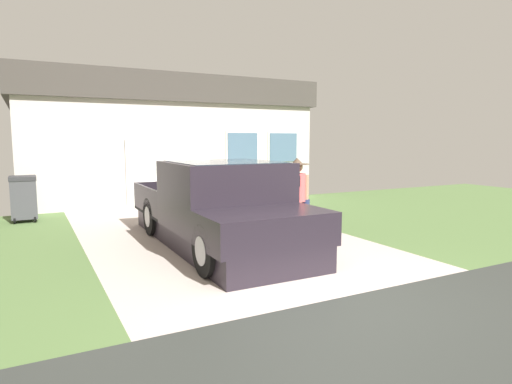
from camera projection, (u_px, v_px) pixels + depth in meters
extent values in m
cube|color=#BFAEA4|center=(208.00, 234.00, 9.55)|extent=(5.20, 9.00, 0.06)
cube|color=#53703C|center=(466.00, 206.00, 13.52)|extent=(12.00, 9.00, 0.06)
cube|color=black|center=(215.00, 233.00, 8.53)|extent=(1.86, 5.28, 0.42)
cube|color=black|center=(225.00, 195.00, 8.01)|extent=(2.00, 1.99, 1.21)
cube|color=#1E2833|center=(224.00, 175.00, 7.97)|extent=(1.76, 1.83, 0.51)
cube|color=black|center=(266.00, 228.00, 6.66)|extent=(2.00, 1.18, 0.52)
cube|color=black|center=(189.00, 210.00, 9.89)|extent=(2.01, 2.13, 0.06)
cube|color=black|center=(228.00, 195.00, 10.30)|extent=(0.07, 2.12, 0.61)
cube|color=black|center=(146.00, 201.00, 9.41)|extent=(0.07, 2.12, 0.61)
cube|color=black|center=(175.00, 193.00, 10.76)|extent=(2.00, 0.07, 0.61)
cube|color=black|center=(295.00, 181.00, 7.87)|extent=(0.10, 0.18, 0.20)
cylinder|color=black|center=(306.00, 238.00, 7.25)|extent=(0.26, 0.80, 0.80)
cylinder|color=#9E9EA3|center=(306.00, 238.00, 7.25)|extent=(0.28, 0.44, 0.44)
cylinder|color=black|center=(209.00, 250.00, 6.45)|extent=(0.26, 0.80, 0.80)
cylinder|color=#9E9EA3|center=(209.00, 250.00, 6.45)|extent=(0.28, 0.44, 0.44)
cylinder|color=black|center=(228.00, 210.00, 10.10)|extent=(0.26, 0.80, 0.80)
cylinder|color=#9E9EA3|center=(228.00, 210.00, 10.10)|extent=(0.28, 0.44, 0.44)
cylinder|color=black|center=(154.00, 216.00, 9.31)|extent=(0.26, 0.80, 0.80)
cylinder|color=#9E9EA3|center=(154.00, 216.00, 9.31)|extent=(0.28, 0.44, 0.44)
cylinder|color=navy|center=(306.00, 222.00, 8.40)|extent=(0.15, 0.15, 0.89)
cylinder|color=navy|center=(287.00, 223.00, 8.31)|extent=(0.15, 0.15, 0.89)
cylinder|color=#E55959|center=(297.00, 187.00, 8.27)|extent=(0.33, 0.33, 0.53)
cylinder|color=tan|center=(306.00, 191.00, 8.32)|extent=(0.09, 0.09, 0.60)
cylinder|color=tan|center=(287.00, 191.00, 8.24)|extent=(0.09, 0.09, 0.60)
sphere|color=tan|center=(297.00, 167.00, 8.23)|extent=(0.22, 0.22, 0.22)
cylinder|color=brown|center=(297.00, 164.00, 8.22)|extent=(0.46, 0.46, 0.01)
cone|color=brown|center=(297.00, 161.00, 8.21)|extent=(0.23, 0.23, 0.12)
cube|color=brown|center=(312.00, 242.00, 8.22)|extent=(0.39, 0.17, 0.22)
torus|color=brown|center=(312.00, 234.00, 8.20)|extent=(0.35, 0.02, 0.35)
cube|color=beige|center=(157.00, 151.00, 16.71)|extent=(9.52, 6.77, 3.21)
cube|color=#423D38|center=(155.00, 97.00, 16.47)|extent=(9.90, 7.04, 0.89)
cube|color=white|center=(170.00, 172.00, 13.54)|extent=(2.67, 0.06, 2.04)
cube|color=slate|center=(243.00, 148.00, 14.63)|extent=(1.10, 0.05, 1.00)
cube|color=silver|center=(242.00, 148.00, 14.64)|extent=(1.23, 0.02, 1.12)
cube|color=slate|center=(283.00, 147.00, 15.36)|extent=(1.10, 0.05, 1.00)
cube|color=silver|center=(283.00, 147.00, 15.38)|extent=(1.23, 0.02, 1.12)
cube|color=#424247|center=(24.00, 199.00, 10.82)|extent=(0.58, 0.68, 0.95)
cube|color=#2E2E31|center=(22.00, 178.00, 10.76)|extent=(0.60, 0.71, 0.10)
cylinder|color=black|center=(15.00, 220.00, 10.53)|extent=(0.05, 0.18, 0.18)
cylinder|color=black|center=(35.00, 219.00, 10.74)|extent=(0.05, 0.18, 0.18)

